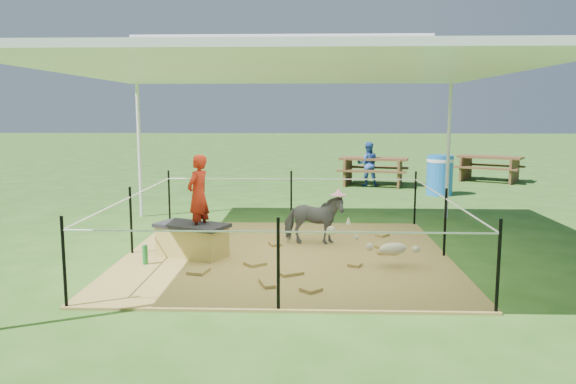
{
  "coord_description": "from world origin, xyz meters",
  "views": [
    {
      "loc": [
        0.3,
        -7.87,
        2.08
      ],
      "look_at": [
        0.0,
        0.6,
        0.85
      ],
      "focal_mm": 35.0,
      "sensor_mm": 36.0,
      "label": 1
    }
  ],
  "objects_px": {
    "pony": "(314,219)",
    "picnic_table_near": "(374,171)",
    "picnic_table_far": "(490,169)",
    "foal": "(393,246)",
    "trash_barrel": "(440,175)",
    "woman": "(198,188)",
    "green_bottle": "(145,255)",
    "straw_bale": "(192,242)",
    "distant_person": "(368,164)"
  },
  "relations": [
    {
      "from": "picnic_table_far",
      "to": "distant_person",
      "type": "xyz_separation_m",
      "value": [
        -3.75,
        -1.19,
        0.24
      ]
    },
    {
      "from": "straw_bale",
      "to": "picnic_table_far",
      "type": "height_order",
      "value": "picnic_table_far"
    },
    {
      "from": "straw_bale",
      "to": "trash_barrel",
      "type": "distance_m",
      "value": 7.95
    },
    {
      "from": "picnic_table_far",
      "to": "distant_person",
      "type": "bearing_deg",
      "value": -132.25
    },
    {
      "from": "woman",
      "to": "pony",
      "type": "distance_m",
      "value": 1.91
    },
    {
      "from": "straw_bale",
      "to": "woman",
      "type": "xyz_separation_m",
      "value": [
        0.1,
        0.0,
        0.77
      ]
    },
    {
      "from": "woman",
      "to": "picnic_table_near",
      "type": "xyz_separation_m",
      "value": [
        3.39,
        8.08,
        -0.62
      ]
    },
    {
      "from": "foal",
      "to": "trash_barrel",
      "type": "bearing_deg",
      "value": 53.32
    },
    {
      "from": "straw_bale",
      "to": "picnic_table_near",
      "type": "distance_m",
      "value": 8.8
    },
    {
      "from": "trash_barrel",
      "to": "green_bottle",
      "type": "bearing_deg",
      "value": -129.21
    },
    {
      "from": "picnic_table_near",
      "to": "trash_barrel",
      "type": "bearing_deg",
      "value": -39.4
    },
    {
      "from": "picnic_table_near",
      "to": "distant_person",
      "type": "height_order",
      "value": "distant_person"
    },
    {
      "from": "picnic_table_far",
      "to": "straw_bale",
      "type": "bearing_deg",
      "value": -97.66
    },
    {
      "from": "straw_bale",
      "to": "trash_barrel",
      "type": "height_order",
      "value": "trash_barrel"
    },
    {
      "from": "distant_person",
      "to": "picnic_table_near",
      "type": "bearing_deg",
      "value": -140.07
    },
    {
      "from": "green_bottle",
      "to": "foal",
      "type": "relative_size",
      "value": 0.26
    },
    {
      "from": "trash_barrel",
      "to": "picnic_table_near",
      "type": "bearing_deg",
      "value": 127.93
    },
    {
      "from": "foal",
      "to": "picnic_table_near",
      "type": "distance_m",
      "value": 8.55
    },
    {
      "from": "trash_barrel",
      "to": "picnic_table_near",
      "type": "relative_size",
      "value": 0.53
    },
    {
      "from": "green_bottle",
      "to": "distant_person",
      "type": "relative_size",
      "value": 0.21
    },
    {
      "from": "straw_bale",
      "to": "foal",
      "type": "xyz_separation_m",
      "value": [
        2.77,
        -0.45,
        0.07
      ]
    },
    {
      "from": "green_bottle",
      "to": "pony",
      "type": "relative_size",
      "value": 0.29
    },
    {
      "from": "pony",
      "to": "picnic_table_near",
      "type": "bearing_deg",
      "value": -11.63
    },
    {
      "from": "green_bottle",
      "to": "straw_bale",
      "type": "bearing_deg",
      "value": 39.29
    },
    {
      "from": "pony",
      "to": "picnic_table_far",
      "type": "relative_size",
      "value": 0.51
    },
    {
      "from": "woman",
      "to": "picnic_table_near",
      "type": "bearing_deg",
      "value": -178.91
    },
    {
      "from": "straw_bale",
      "to": "pony",
      "type": "xyz_separation_m",
      "value": [
        1.73,
        0.79,
        0.18
      ]
    },
    {
      "from": "foal",
      "to": "picnic_table_far",
      "type": "relative_size",
      "value": 0.55
    },
    {
      "from": "distant_person",
      "to": "trash_barrel",
      "type": "bearing_deg",
      "value": 132.48
    },
    {
      "from": "foal",
      "to": "picnic_table_far",
      "type": "xyz_separation_m",
      "value": [
        4.29,
        9.55,
        0.07
      ]
    },
    {
      "from": "green_bottle",
      "to": "woman",
      "type": "bearing_deg",
      "value": 34.7
    },
    {
      "from": "woman",
      "to": "distant_person",
      "type": "xyz_separation_m",
      "value": [
        3.21,
        7.91,
        -0.4
      ]
    },
    {
      "from": "pony",
      "to": "foal",
      "type": "height_order",
      "value": "pony"
    },
    {
      "from": "picnic_table_near",
      "to": "woman",
      "type": "bearing_deg",
      "value": -100.1
    },
    {
      "from": "straw_bale",
      "to": "foal",
      "type": "relative_size",
      "value": 0.95
    },
    {
      "from": "pony",
      "to": "green_bottle",
      "type": "bearing_deg",
      "value": 120.47
    },
    {
      "from": "trash_barrel",
      "to": "picnic_table_far",
      "type": "xyz_separation_m",
      "value": [
        2.14,
        2.86,
        -0.12
      ]
    },
    {
      "from": "picnic_table_near",
      "to": "green_bottle",
      "type": "bearing_deg",
      "value": -102.68
    },
    {
      "from": "foal",
      "to": "distant_person",
      "type": "relative_size",
      "value": 0.81
    },
    {
      "from": "picnic_table_near",
      "to": "distant_person",
      "type": "relative_size",
      "value": 1.53
    },
    {
      "from": "foal",
      "to": "trash_barrel",
      "type": "xyz_separation_m",
      "value": [
        2.15,
        6.69,
        0.19
      ]
    },
    {
      "from": "trash_barrel",
      "to": "picnic_table_near",
      "type": "height_order",
      "value": "trash_barrel"
    },
    {
      "from": "trash_barrel",
      "to": "distant_person",
      "type": "xyz_separation_m",
      "value": [
        -1.61,
        1.67,
        0.12
      ]
    },
    {
      "from": "trash_barrel",
      "to": "distant_person",
      "type": "distance_m",
      "value": 2.32
    },
    {
      "from": "picnic_table_far",
      "to": "green_bottle",
      "type": "bearing_deg",
      "value": -98.4
    },
    {
      "from": "woman",
      "to": "trash_barrel",
      "type": "relative_size",
      "value": 1.14
    },
    {
      "from": "foal",
      "to": "picnic_table_far",
      "type": "height_order",
      "value": "picnic_table_far"
    },
    {
      "from": "woman",
      "to": "foal",
      "type": "xyz_separation_m",
      "value": [
        2.67,
        -0.45,
        -0.71
      ]
    },
    {
      "from": "picnic_table_near",
      "to": "picnic_table_far",
      "type": "relative_size",
      "value": 1.04
    },
    {
      "from": "green_bottle",
      "to": "trash_barrel",
      "type": "relative_size",
      "value": 0.26
    }
  ]
}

